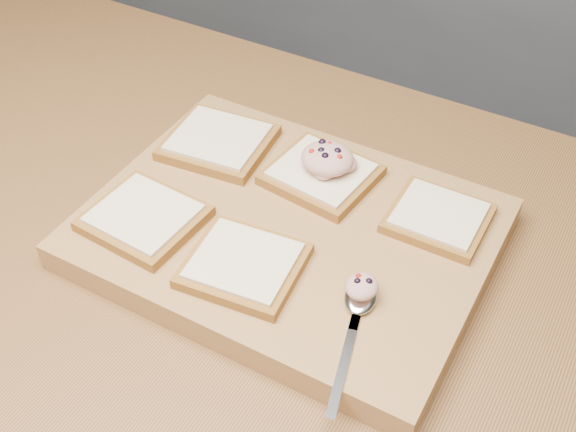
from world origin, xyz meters
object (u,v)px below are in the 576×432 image
bread_far_center (321,174)px  spoon (359,306)px  cutting_board (288,233)px  tuna_salad_dollop (327,158)px

bread_far_center → spoon: (0.13, -0.17, -0.00)m
cutting_board → tuna_salad_dollop: 0.11m
bread_far_center → tuna_salad_dollop: bearing=43.4°
spoon → cutting_board: bearing=148.8°
bread_far_center → spoon: bread_far_center is taller
cutting_board → spoon: spoon is taller
bread_far_center → tuna_salad_dollop: 0.03m
tuna_salad_dollop → spoon: (0.13, -0.17, -0.03)m
cutting_board → bread_far_center: bearing=91.1°
tuna_salad_dollop → bread_far_center: bearing=-136.6°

